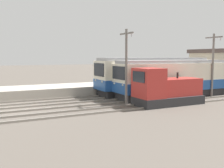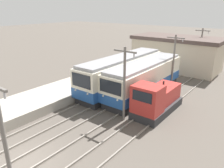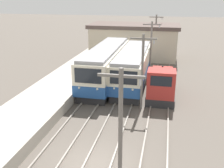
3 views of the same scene
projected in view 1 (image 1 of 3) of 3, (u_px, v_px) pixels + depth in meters
The scene contains 10 objects.
ground_plane at pixel (18, 110), 19.22m from camera, with size 200.00×200.00×0.00m, color #564F47.
platform_left at pixel (10, 93), 24.73m from camera, with size 4.50×54.00×0.89m, color #ADA599.
track_left at pixel (14, 103), 21.52m from camera, with size 1.54×60.00×0.14m.
track_center at pixel (19, 109), 19.03m from camera, with size 1.54×60.00×0.14m.
track_right at pixel (25, 118), 16.36m from camera, with size 1.54×60.00×0.14m.
commuter_train_left at pixel (155, 77), 27.57m from camera, with size 2.84×12.95×3.76m.
commuter_train_center at pixel (173, 80), 25.13m from camera, with size 2.84×11.87×3.54m.
shunting_locomotive at pixel (165, 90), 21.08m from camera, with size 2.40×5.73×3.00m.
catenary_mast_mid at pixel (126, 63), 20.95m from camera, with size 2.00×0.20×6.06m.
catenary_mast_far at pixel (213, 62), 25.22m from camera, with size 2.00×0.20×6.06m.
Camera 1 is at (20.00, -2.28, 3.90)m, focal length 42.00 mm.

